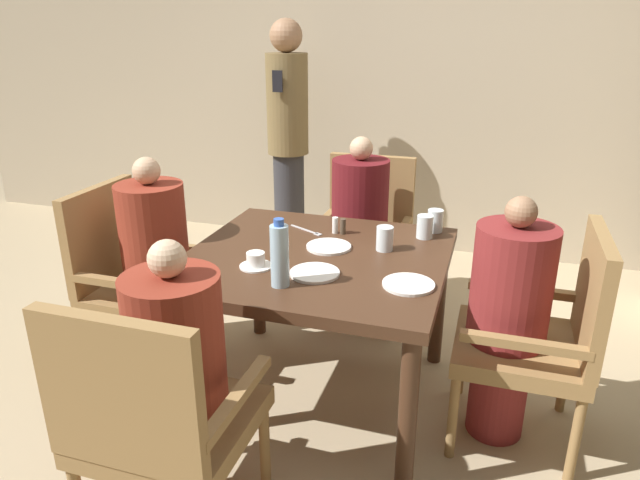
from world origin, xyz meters
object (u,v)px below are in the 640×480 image
object	(u,v)px
teacup_with_saucer	(256,261)
chair_right_side	(544,332)
diner_in_right_chair	(507,318)
plate_main_left	(315,273)
diner_in_far_chair	(359,231)
plate_main_right	(408,284)
glass_tall_near	(435,221)
glass_tall_far	(385,238)
plate_dessert_center	(329,247)
diner_in_left_chair	(157,266)
chair_far_side	(365,232)
standing_host	(288,137)
chair_near_corner	(157,418)
water_bottle	(280,255)
diner_in_near_chair	(180,383)
chair_left_side	(133,273)
glass_tall_mid	(425,227)

from	to	relation	value
teacup_with_saucer	chair_right_side	bearing A→B (deg)	9.94
diner_in_right_chair	plate_main_left	bearing A→B (deg)	-165.23
diner_in_far_chair	plate_main_right	distance (m)	1.10
diner_in_right_chair	teacup_with_saucer	distance (m)	1.06
glass_tall_near	glass_tall_far	world-z (taller)	same
plate_dessert_center	glass_tall_near	bearing A→B (deg)	40.54
diner_in_left_chair	glass_tall_far	size ratio (longest dim) A/B	10.13
chair_far_side	diner_in_far_chair	size ratio (longest dim) A/B	0.85
diner_in_left_chair	standing_host	world-z (taller)	standing_host
chair_right_side	chair_near_corner	size ratio (longest dim) A/B	1.00
plate_main_right	chair_right_side	bearing A→B (deg)	20.21
diner_in_left_chair	water_bottle	size ratio (longest dim) A/B	4.09
diner_in_near_chair	glass_tall_near	world-z (taller)	diner_in_near_chair
diner_in_left_chair	diner_in_far_chair	xyz separation A→B (m)	(0.82, 0.80, 0.00)
diner_in_near_chair	glass_tall_far	world-z (taller)	diner_in_near_chair
chair_near_corner	water_bottle	distance (m)	0.72
plate_main_left	plate_main_right	bearing A→B (deg)	0.95
chair_left_side	chair_far_side	distance (m)	1.35
chair_far_side	diner_in_far_chair	bearing A→B (deg)	-90.00
glass_tall_far	plate_dessert_center	bearing A→B (deg)	-168.29
plate_main_right	glass_tall_mid	xyz separation A→B (m)	(-0.02, 0.55, 0.05)
plate_dessert_center	chair_right_side	bearing A→B (deg)	-5.86
chair_near_corner	plate_dessert_center	bearing A→B (deg)	76.34
diner_in_far_chair	glass_tall_near	bearing A→B (deg)	-36.21
glass_tall_near	chair_far_side	bearing A→B (deg)	133.58
chair_left_side	diner_in_far_chair	bearing A→B (deg)	39.52
water_bottle	diner_in_near_chair	bearing A→B (deg)	-112.43
glass_tall_near	glass_tall_mid	xyz separation A→B (m)	(-0.04, -0.10, 0.00)
chair_far_side	chair_right_side	size ratio (longest dim) A/B	1.00
glass_tall_near	glass_tall_mid	world-z (taller)	same
diner_in_right_chair	glass_tall_near	size ratio (longest dim) A/B	9.76
glass_tall_near	diner_in_far_chair	bearing A→B (deg)	143.79
chair_right_side	plate_main_right	size ratio (longest dim) A/B	4.66
chair_left_side	standing_host	distance (m)	1.68
diner_in_far_chair	water_bottle	xyz separation A→B (m)	(-0.04, -1.14, 0.29)
diner_in_near_chair	water_bottle	size ratio (longest dim) A/B	3.90
diner_in_near_chair	water_bottle	xyz separation A→B (m)	(0.19, 0.46, 0.31)
plate_main_left	plate_main_right	distance (m)	0.38
plate_dessert_center	chair_near_corner	bearing A→B (deg)	-103.66
diner_in_far_chair	chair_near_corner	world-z (taller)	diner_in_far_chair
diner_in_right_chair	chair_near_corner	world-z (taller)	diner_in_right_chair
diner_in_near_chair	glass_tall_near	size ratio (longest dim) A/B	9.68
standing_host	glass_tall_near	distance (m)	1.66
diner_in_near_chair	plate_dessert_center	xyz separation A→B (m)	(0.25, 0.89, 0.19)
diner_in_near_chair	plate_dessert_center	world-z (taller)	diner_in_near_chair
plate_main_left	glass_tall_far	world-z (taller)	glass_tall_far
diner_in_left_chair	plate_main_right	distance (m)	1.28
diner_in_left_chair	standing_host	size ratio (longest dim) A/B	0.64
chair_near_corner	plate_main_right	size ratio (longest dim) A/B	4.66
chair_far_side	teacup_with_saucer	size ratio (longest dim) A/B	6.86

